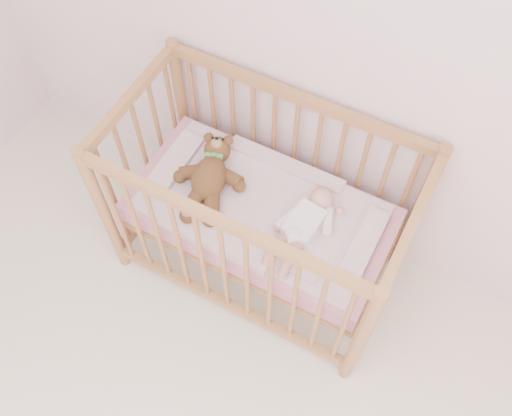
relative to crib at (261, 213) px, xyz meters
The scene contains 6 objects.
wall_back 0.97m from the crib, 61.01° to the left, with size 4.00×0.02×2.70m, color white.
crib is the anchor object (origin of this frame).
mattress 0.01m from the crib, ahead, with size 1.22×0.62×0.13m, color pink.
blanket 0.06m from the crib, ahead, with size 1.10×0.58×0.06m, color pink, non-canonical shape.
baby 0.26m from the crib, ahead, with size 0.24×0.51×0.12m, color white, non-canonical shape.
teddy_bear 0.30m from the crib, behind, with size 0.36×0.51×0.14m, color brown, non-canonical shape.
Camera 1 is at (0.41, 0.36, 2.81)m, focal length 40.00 mm.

